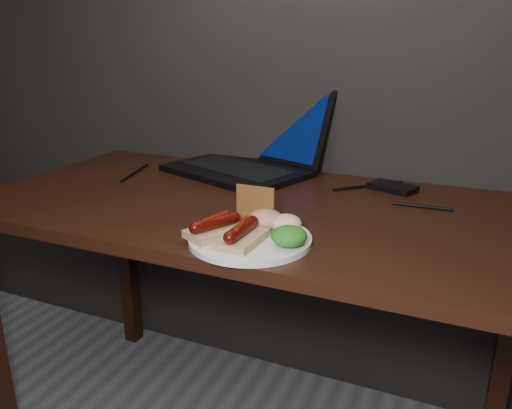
{
  "coord_description": "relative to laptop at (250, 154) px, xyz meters",
  "views": [
    {
      "loc": [
        0.48,
        0.29,
        1.14
      ],
      "look_at": [
        0.1,
        1.17,
        0.82
      ],
      "focal_mm": 35.0,
      "sensor_mm": 36.0,
      "label": 1
    }
  ],
  "objects": [
    {
      "name": "desk",
      "position": [
        0.13,
        -0.29,
        -0.14
      ],
      "size": [
        1.4,
        0.7,
        0.75
      ],
      "color": "black",
      "rests_on": "ground"
    },
    {
      "name": "laptop",
      "position": [
        0.0,
        0.0,
        0.0
      ],
      "size": [
        0.5,
        0.48,
        0.25
      ],
      "color": "black",
      "rests_on": "desk"
    },
    {
      "name": "hard_drive",
      "position": [
        0.44,
        -0.05,
        -0.04
      ],
      "size": [
        0.14,
        0.11,
        0.02
      ],
      "primitive_type": "cube",
      "rotation": [
        0.0,
        0.0,
        -0.36
      ],
      "color": "black",
      "rests_on": "desk"
    },
    {
      "name": "desk_cables",
      "position": [
        0.16,
        -0.15,
        -0.05
      ],
      "size": [
        0.93,
        0.33,
        0.01
      ],
      "color": "black",
      "rests_on": "desk"
    },
    {
      "name": "plate",
      "position": [
        0.23,
        -0.53,
        -0.05
      ],
      "size": [
        0.29,
        0.29,
        0.01
      ],
      "primitive_type": "cylinder",
      "rotation": [
        0.0,
        0.0,
        0.18
      ],
      "color": "silver",
      "rests_on": "desk"
    },
    {
      "name": "bread_sausage_left",
      "position": [
        0.17,
        -0.55,
        -0.02
      ],
      "size": [
        0.12,
        0.13,
        0.04
      ],
      "color": "#DCB381",
      "rests_on": "plate"
    },
    {
      "name": "bread_sausage_center",
      "position": [
        0.23,
        -0.57,
        -0.02
      ],
      "size": [
        0.07,
        0.12,
        0.04
      ],
      "color": "#DCB381",
      "rests_on": "plate"
    },
    {
      "name": "crispbread",
      "position": [
        0.22,
        -0.46,
        0.0
      ],
      "size": [
        0.08,
        0.01,
        0.08
      ],
      "primitive_type": "cube",
      "color": "#985829",
      "rests_on": "plate"
    },
    {
      "name": "salad_greens",
      "position": [
        0.32,
        -0.54,
        -0.02
      ],
      "size": [
        0.07,
        0.07,
        0.04
      ],
      "primitive_type": "ellipsoid",
      "color": "#195C12",
      "rests_on": "plate"
    },
    {
      "name": "salsa_mound",
      "position": [
        0.25,
        -0.47,
        -0.02
      ],
      "size": [
        0.07,
        0.07,
        0.04
      ],
      "primitive_type": "ellipsoid",
      "color": "#A81D10",
      "rests_on": "plate"
    },
    {
      "name": "coleslaw_mound",
      "position": [
        0.29,
        -0.47,
        -0.02
      ],
      "size": [
        0.06,
        0.06,
        0.04
      ],
      "primitive_type": "ellipsoid",
      "color": "beige",
      "rests_on": "plate"
    }
  ]
}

